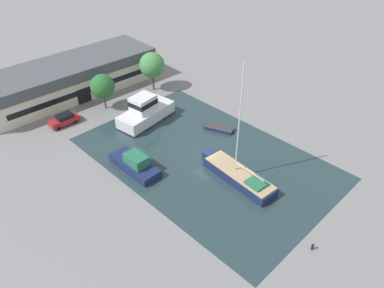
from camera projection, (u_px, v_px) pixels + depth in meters
ground_plane at (205, 158)px, 49.93m from camera, size 440.00×440.00×0.00m
water_canal at (205, 158)px, 49.93m from camera, size 21.53×33.32×0.01m
warehouse_building at (69, 78)px, 63.28m from camera, size 30.33×10.87×5.50m
quay_tree_near_building at (103, 86)px, 58.32m from camera, size 3.84×3.84×5.84m
quay_tree_by_water at (152, 65)px, 63.20m from camera, size 4.34×4.34×6.76m
parked_car at (64, 119)px, 56.18m from camera, size 4.47×1.95×1.68m
sailboat_moored at (238, 175)px, 45.95m from camera, size 3.70×11.33×15.19m
motor_cruiser at (145, 112)px, 56.52m from camera, size 9.70×5.11×4.35m
small_dinghy at (219, 128)px, 55.33m from camera, size 3.13×4.68×0.50m
cabin_boat at (135, 164)px, 47.54m from camera, size 2.83×7.48×2.39m
mooring_bollard at (313, 247)px, 37.48m from camera, size 0.27×0.27×0.78m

